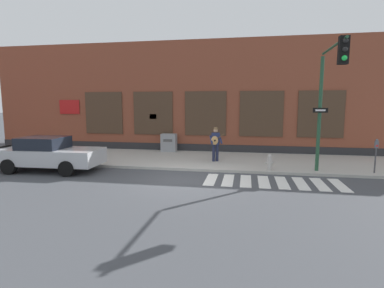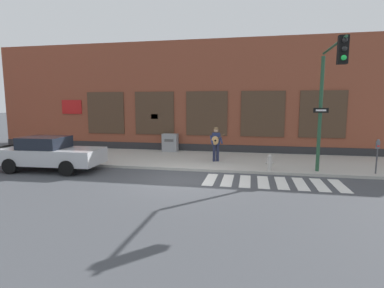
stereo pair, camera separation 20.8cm
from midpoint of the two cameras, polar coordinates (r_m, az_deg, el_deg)
ground_plane at (r=11.96m, az=-2.28°, el=-6.83°), size 160.00×160.00×0.00m
sidewalk at (r=15.85m, az=0.92°, el=-2.99°), size 28.00×5.06×0.12m
building_backdrop at (r=20.05m, az=3.07°, el=8.73°), size 28.00×4.06×6.76m
crosswalk at (r=11.96m, az=14.65°, el=-7.05°), size 5.20×1.90×0.01m
red_car at (r=14.89m, az=-26.04°, el=-1.70°), size 4.66×2.09×1.53m
busker at (r=14.97m, az=4.08°, el=0.36°), size 0.78×0.66×1.71m
traffic_light at (r=12.51m, az=24.12°, el=9.85°), size 0.60×3.35×5.00m
parking_meter at (r=14.48m, az=31.30°, el=-1.09°), size 0.13×0.11×1.44m
utility_box at (r=18.22m, az=-4.74°, el=0.27°), size 0.92×0.56×1.07m
fire_hydrant at (r=13.46m, az=14.10°, el=-3.38°), size 0.38×0.20×0.70m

